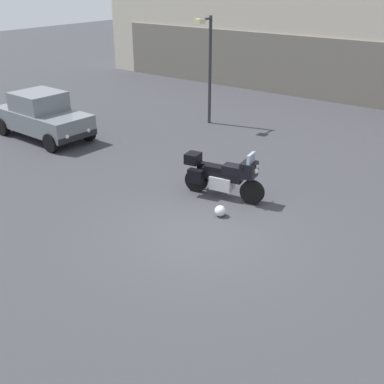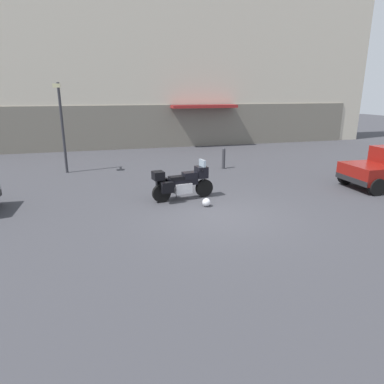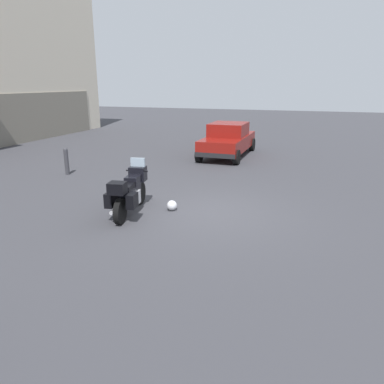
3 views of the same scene
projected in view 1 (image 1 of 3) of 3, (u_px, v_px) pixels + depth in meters
ground_plane at (202, 233)px, 11.10m from camera, size 80.00×80.00×0.00m
motorcycle at (222, 175)px, 12.64m from camera, size 2.25×0.92×1.36m
helmet at (220, 211)px, 11.83m from camera, size 0.28×0.28×0.28m
car_hatchback_near at (42, 116)px, 17.15m from camera, size 3.93×1.93×1.64m
streetlamp_curbside at (208, 59)px, 18.00m from camera, size 0.28×0.94×4.04m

